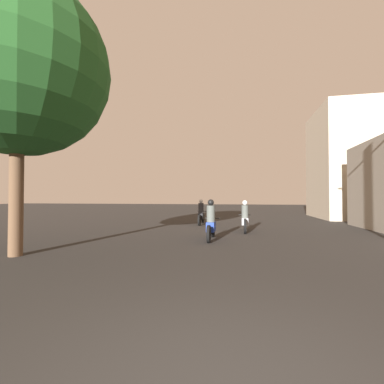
{
  "coord_description": "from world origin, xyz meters",
  "views": [
    {
      "loc": [
        0.07,
        -1.89,
        1.63
      ],
      "look_at": [
        -3.38,
        15.78,
        2.02
      ],
      "focal_mm": 24.0,
      "sensor_mm": 36.0,
      "label": 1
    }
  ],
  "objects_px": {
    "motorcycle_blue": "(211,223)",
    "street_tree": "(18,67)",
    "motorcycle_silver": "(245,219)",
    "building_right_far": "(348,164)",
    "motorcycle_black": "(201,214)"
  },
  "relations": [
    {
      "from": "building_right_far",
      "to": "street_tree",
      "type": "distance_m",
      "value": 21.74
    },
    {
      "from": "motorcycle_black",
      "to": "street_tree",
      "type": "distance_m",
      "value": 11.07
    },
    {
      "from": "motorcycle_blue",
      "to": "motorcycle_silver",
      "type": "height_order",
      "value": "motorcycle_blue"
    },
    {
      "from": "motorcycle_blue",
      "to": "street_tree",
      "type": "height_order",
      "value": "street_tree"
    },
    {
      "from": "motorcycle_black",
      "to": "motorcycle_blue",
      "type": "bearing_deg",
      "value": -84.89
    },
    {
      "from": "motorcycle_silver",
      "to": "street_tree",
      "type": "bearing_deg",
      "value": -142.34
    },
    {
      "from": "motorcycle_blue",
      "to": "motorcycle_black",
      "type": "distance_m",
      "value": 5.66
    },
    {
      "from": "building_right_far",
      "to": "motorcycle_black",
      "type": "bearing_deg",
      "value": -147.07
    },
    {
      "from": "motorcycle_silver",
      "to": "building_right_far",
      "type": "relative_size",
      "value": 0.25
    },
    {
      "from": "motorcycle_silver",
      "to": "motorcycle_black",
      "type": "height_order",
      "value": "motorcycle_black"
    },
    {
      "from": "motorcycle_silver",
      "to": "building_right_far",
      "type": "distance_m",
      "value": 13.22
    },
    {
      "from": "building_right_far",
      "to": "street_tree",
      "type": "height_order",
      "value": "building_right_far"
    },
    {
      "from": "motorcycle_blue",
      "to": "street_tree",
      "type": "xyz_separation_m",
      "value": [
        -5.02,
        -3.77,
        4.68
      ]
    },
    {
      "from": "motorcycle_blue",
      "to": "building_right_far",
      "type": "bearing_deg",
      "value": 46.67
    },
    {
      "from": "motorcycle_silver",
      "to": "building_right_far",
      "type": "xyz_separation_m",
      "value": [
        8.12,
        9.75,
        3.71
      ]
    }
  ]
}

